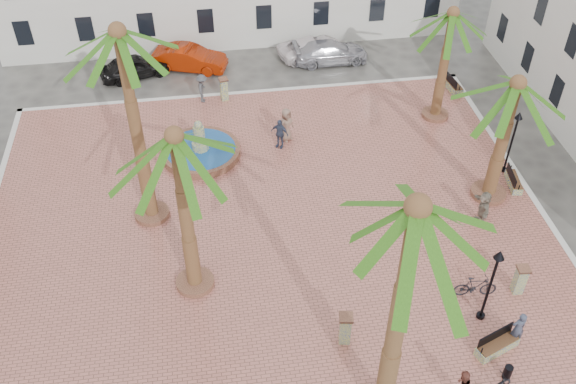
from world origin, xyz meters
The scene contains 29 objects.
ground centered at (0.00, 0.00, 0.00)m, with size 120.00×120.00×0.00m, color #56544F.
plaza centered at (0.00, 0.00, 0.07)m, with size 26.00×22.00×0.15m, color #B56758.
kerb_n centered at (0.00, 11.00, 0.08)m, with size 26.30×0.30×0.16m, color silver.
kerb_e centered at (13.00, 0.00, 0.08)m, with size 0.30×22.30×0.16m, color silver.
fountain centered at (-2.84, 5.25, 0.44)m, with size 4.14×4.14×2.14m.
palm_nw centered at (-5.34, 0.92, 8.67)m, with size 5.30×5.30×9.85m.
palm_sw centered at (-3.49, -3.63, 7.02)m, with size 5.21×5.21×8.10m.
palm_s centered at (2.81, -10.40, 8.87)m, with size 5.58×5.58×10.10m.
palm_e centered at (10.89, 0.01, 5.61)m, with size 5.54×5.54×6.70m.
palm_ne centered at (10.47, 6.93, 5.65)m, with size 4.86×4.86×6.61m.
bench_se centered at (7.78, -8.62, 0.42)m, with size 1.87×1.16×0.95m.
bench_e centered at (12.38, 0.52, 0.39)m, with size 0.73×1.66×0.85m.
bench_ne centered at (12.38, 9.56, 0.42)m, with size 0.76×1.87×0.96m.
lamppost_s centered at (7.78, -7.03, 2.74)m, with size 0.42×0.42×3.83m.
lamppost_e centered at (12.40, 1.67, 2.58)m, with size 0.39×0.39×3.58m.
bollard_se centered at (2.11, -7.35, 0.92)m, with size 0.62×0.62×1.49m.
bollard_n centered at (-1.23, 10.40, 0.88)m, with size 0.59×0.59×1.40m.
bollard_e centered at (9.75, -5.98, 0.89)m, with size 0.55×0.55×1.44m.
litter_bin centered at (7.69, -9.82, 0.46)m, with size 0.32×0.32×0.62m, color black.
cyclist_a centered at (8.63, -8.33, 0.96)m, with size 0.59×0.39×1.62m, color #393F52.
bicycle_b centered at (7.90, -5.92, 0.69)m, with size 0.50×1.79×1.07m, color black.
pedestrian_fountain_a centered at (1.79, 5.95, 1.11)m, with size 0.94×0.61×1.92m, color #846351.
pedestrian_fountain_b centered at (1.35, 5.38, 1.00)m, with size 1.00×0.42×1.71m, color #333D54.
pedestrian_north centered at (-2.47, 10.40, 1.02)m, with size 1.12×0.64×1.73m, color #414246.
pedestrian_east centered at (9.79, -1.74, 1.03)m, with size 1.64×0.52×1.77m, color gray.
car_black centered at (-6.52, 14.03, 0.72)m, with size 1.69×4.20×1.43m, color black.
car_red centered at (-3.11, 14.45, 0.76)m, with size 1.61×4.63×1.53m, color #9C2004.
car_silver centered at (5.83, 14.03, 0.70)m, with size 1.95×4.80×1.39m, color #B2B1BA.
car_white centered at (4.75, 14.96, 0.61)m, with size 2.03×4.41×1.23m, color white.
Camera 1 is at (-2.24, -21.81, 20.91)m, focal length 40.00 mm.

